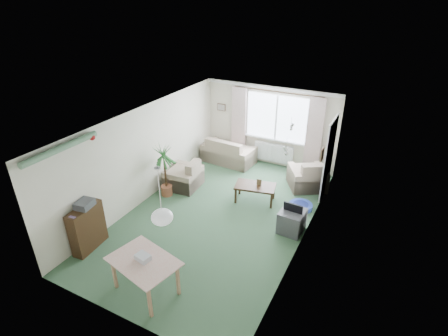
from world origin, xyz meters
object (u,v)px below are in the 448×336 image
at_px(bookshelf, 87,228).
at_px(pet_bed, 301,206).
at_px(armchair_left, 183,174).
at_px(coffee_table, 255,193).
at_px(houseplant, 165,170).
at_px(tv_cube, 292,221).
at_px(sofa, 229,150).
at_px(armchair_corner, 308,173).
at_px(dining_table, 146,276).

xyz_separation_m(bookshelf, pet_bed, (3.48, 3.42, -0.43)).
distance_m(armchair_left, coffee_table, 2.02).
distance_m(houseplant, pet_bed, 3.49).
relative_size(bookshelf, houseplant, 0.67).
bearing_deg(tv_cube, sofa, 141.51).
relative_size(sofa, armchair_left, 1.81).
bearing_deg(coffee_table, houseplant, -159.88).
relative_size(armchair_left, pet_bed, 1.53).
xyz_separation_m(coffee_table, houseplant, (-2.15, -0.79, 0.49)).
bearing_deg(pet_bed, armchair_corner, 98.36).
bearing_deg(bookshelf, coffee_table, 49.14).
bearing_deg(coffee_table, pet_bed, 9.82).
xyz_separation_m(armchair_corner, houseplant, (-3.12, -2.09, 0.31)).
bearing_deg(houseplant, armchair_corner, 33.73).
relative_size(armchair_corner, pet_bed, 1.61).
relative_size(sofa, coffee_table, 1.59).
xyz_separation_m(dining_table, tv_cube, (1.75, 2.86, -0.08)).
height_order(houseplant, dining_table, houseplant).
relative_size(coffee_table, tv_cube, 1.76).
distance_m(sofa, coffee_table, 2.36).
relative_size(houseplant, tv_cube, 2.55).
bearing_deg(sofa, houseplant, 81.90).
distance_m(bookshelf, houseplant, 2.45).
relative_size(armchair_corner, bookshelf, 0.95).
relative_size(armchair_left, tv_cube, 1.55).
bearing_deg(houseplant, pet_bed, 16.68).
bearing_deg(tv_cube, houseplant, -176.58).
distance_m(tv_cube, pet_bed, 0.99).
xyz_separation_m(armchair_left, dining_table, (1.45, -3.43, -0.05)).
relative_size(sofa, dining_table, 1.47).
distance_m(coffee_table, tv_cube, 1.43).
xyz_separation_m(sofa, houseplant, (-0.55, -2.51, 0.32)).
xyz_separation_m(armchair_corner, dining_table, (-1.52, -4.93, -0.07)).
bearing_deg(houseplant, armchair_left, 75.57).
bearing_deg(armchair_left, armchair_corner, 112.96).
xyz_separation_m(coffee_table, pet_bed, (1.13, 0.20, -0.17)).
bearing_deg(tv_cube, bookshelf, -142.17).
bearing_deg(sofa, bookshelf, 85.76).
bearing_deg(dining_table, bookshelf, 167.08).
distance_m(bookshelf, tv_cube, 4.31).
bearing_deg(bookshelf, sofa, 76.65).
bearing_deg(sofa, armchair_corner, 175.01).
height_order(dining_table, pet_bed, dining_table).
distance_m(coffee_table, pet_bed, 1.16).
xyz_separation_m(armchair_left, tv_cube, (3.20, -0.57, -0.14)).
distance_m(sofa, armchair_left, 1.96).
xyz_separation_m(houseplant, tv_cube, (3.35, 0.01, -0.46)).
bearing_deg(coffee_table, tv_cube, -32.91).
bearing_deg(dining_table, houseplant, 119.44).
relative_size(houseplant, dining_table, 1.33).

